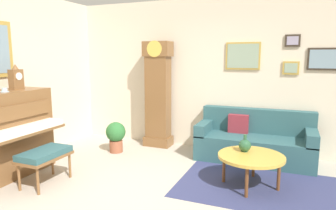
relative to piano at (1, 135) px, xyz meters
The scene contains 12 objects.
ground_plane 2.34m from the piano, ahead, with size 6.40×6.00×0.10m, color #B2A899.
wall_back 3.51m from the piano, 48.97° to the left, with size 5.30×0.13×2.80m.
area_rug 3.67m from the piano, 16.79° to the left, with size 2.10×1.50×0.01m, color navy.
piano is the anchor object (origin of this frame).
piano_bench 0.78m from the piano, ahead, with size 0.42×0.70×0.48m.
grandfather_clock 2.73m from the piano, 58.13° to the left, with size 0.52×0.34×2.03m.
couch 3.95m from the piano, 33.44° to the left, with size 1.90×0.80×0.84m.
coffee_table 3.52m from the piano, 16.94° to the left, with size 0.88×0.88×0.44m.
mantel_clock 0.86m from the piano, 89.49° to the left, with size 0.13×0.18×0.38m.
teacup 0.65m from the piano, 12.41° to the left, with size 0.12×0.12×0.06m.
green_jug 3.46m from the piano, 19.52° to the left, with size 0.17×0.17×0.24m.
potted_plant 1.87m from the piano, 61.39° to the left, with size 0.36×0.36×0.56m.
Camera 1 is at (1.57, -3.18, 1.74)m, focal length 32.37 mm.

